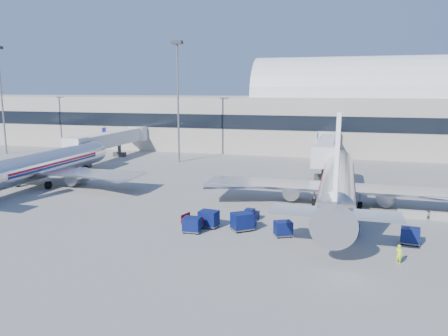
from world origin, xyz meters
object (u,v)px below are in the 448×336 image
(cart_train_a, at_px, (242,221))
(cart_solo_near, at_px, (283,228))
(tug_right, at_px, (346,227))
(cart_train_c, at_px, (192,224))
(airliner_main, at_px, (338,183))
(tug_left, at_px, (251,215))
(cart_solo_far, at_px, (410,236))
(cart_train_b, at_px, (209,219))
(barrier_near, at_px, (412,214))
(airliner_mid, at_px, (36,166))
(jetbridge_near, at_px, (327,146))
(cart_open_red, at_px, (195,223))
(jetbridge_mid, at_px, (114,139))
(mast_far_west, at_px, (0,84))
(mast_west, at_px, (178,84))
(ramp_worker, at_px, (399,254))
(tug_lead, at_px, (244,220))
(barrier_mid, at_px, (445,217))

(cart_train_a, relative_size, cart_solo_near, 1.24)
(tug_right, xyz_separation_m, cart_train_a, (-9.98, -1.76, 0.28))
(cart_train_a, relative_size, cart_train_c, 1.46)
(tug_right, relative_size, cart_solo_near, 1.17)
(airliner_main, bearing_deg, tug_left, -137.71)
(cart_solo_near, bearing_deg, cart_solo_far, -21.87)
(tug_right, bearing_deg, cart_train_b, -167.14)
(barrier_near, relative_size, cart_solo_near, 1.44)
(airliner_mid, height_order, jetbridge_near, airliner_mid)
(jetbridge_near, relative_size, cart_train_b, 12.80)
(cart_open_red, bearing_deg, cart_train_b, 26.90)
(jetbridge_near, xyz_separation_m, jetbridge_mid, (-42.00, 0.00, 0.00))
(jetbridge_near, xyz_separation_m, cart_train_a, (-6.52, -37.85, -2.96))
(tug_right, xyz_separation_m, cart_open_red, (-14.91, -1.92, -0.25))
(jetbridge_mid, height_order, mast_far_west, mast_far_west)
(mast_west, bearing_deg, jetbridge_near, 1.68)
(barrier_near, height_order, ramp_worker, ramp_worker)
(jetbridge_near, bearing_deg, tug_left, -100.50)
(airliner_mid, bearing_deg, jetbridge_near, 33.59)
(tug_lead, xyz_separation_m, cart_train_a, (0.06, -1.31, 0.32))
(jetbridge_near, height_order, barrier_near, jetbridge_near)
(tug_right, xyz_separation_m, cart_solo_far, (5.62, -1.43, 0.12))
(mast_far_west, xyz_separation_m, cart_train_c, (56.48, -38.92, -13.97))
(barrier_near, distance_m, cart_train_b, 22.29)
(cart_train_c, bearing_deg, cart_solo_near, 7.16)
(barrier_near, xyz_separation_m, cart_train_a, (-16.92, -9.04, 0.52))
(airliner_mid, height_order, cart_train_c, airliner_mid)
(jetbridge_mid, bearing_deg, airliner_main, -30.64)
(cart_train_b, bearing_deg, jetbridge_near, 83.83)
(ramp_worker, bearing_deg, jetbridge_near, -36.55)
(airliner_main, distance_m, cart_train_b, 16.98)
(jetbridge_near, relative_size, tug_lead, 12.23)
(tug_right, bearing_deg, cart_open_red, -166.62)
(cart_solo_near, xyz_separation_m, ramp_worker, (9.93, -4.04, 0.00))
(cart_train_b, bearing_deg, cart_solo_near, 2.81)
(ramp_worker, bearing_deg, cart_train_c, 34.79)
(mast_west, distance_m, tug_right, 49.08)
(airliner_mid, relative_size, mast_far_west, 1.65)
(ramp_worker, bearing_deg, barrier_mid, -70.66)
(jetbridge_near, distance_m, mast_west, 29.67)
(tug_left, bearing_deg, ramp_worker, -109.98)
(tug_left, bearing_deg, airliner_mid, 87.23)
(cart_solo_near, bearing_deg, jetbridge_near, 59.77)
(jetbridge_mid, bearing_deg, airliner_mid, -84.78)
(barrier_near, distance_m, tug_right, 10.06)
(airliner_main, bearing_deg, jetbridge_near, 95.22)
(cart_train_a, distance_m, cart_solo_near, 4.24)
(jetbridge_near, height_order, cart_open_red, jetbridge_near)
(airliner_main, relative_size, tug_lead, 16.57)
(jetbridge_near, distance_m, cart_solo_far, 38.73)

